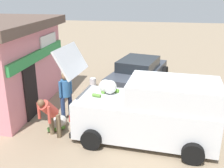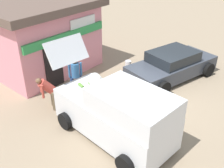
{
  "view_description": "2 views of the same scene",
  "coord_description": "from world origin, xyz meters",
  "views": [
    {
      "loc": [
        -10.12,
        -0.74,
        4.36
      ],
      "look_at": [
        -0.71,
        0.96,
        0.97
      ],
      "focal_mm": 42.42,
      "sensor_mm": 36.0,
      "label": 1
    },
    {
      "loc": [
        -8.15,
        -4.99,
        5.93
      ],
      "look_at": [
        -1.39,
        0.87,
        0.85
      ],
      "focal_mm": 42.38,
      "sensor_mm": 36.0,
      "label": 2
    }
  ],
  "objects": [
    {
      "name": "delivery_van",
      "position": [
        -2.85,
        -0.61,
        0.96
      ],
      "size": [
        2.35,
        4.76,
        2.79
      ],
      "color": "silver",
      "rests_on": "ground_plane"
    },
    {
      "name": "vendor_standing",
      "position": [
        -1.91,
        2.39,
        0.98
      ],
      "size": [
        0.51,
        0.46,
        1.68
      ],
      "color": "navy",
      "rests_on": "ground_plane"
    },
    {
      "name": "paint_bucket",
      "position": [
        1.48,
        2.29,
        0.21
      ],
      "size": [
        0.3,
        0.3,
        0.42
      ],
      "primitive_type": "cylinder",
      "color": "silver",
      "rests_on": "ground_plane"
    },
    {
      "name": "ground_plane",
      "position": [
        0.0,
        0.0,
        0.0
      ],
      "size": [
        60.0,
        60.0,
        0.0
      ],
      "primitive_type": "plane",
      "color": "gray"
    },
    {
      "name": "customer_bending",
      "position": [
        -3.3,
        2.42,
        0.84
      ],
      "size": [
        0.71,
        0.66,
        1.39
      ],
      "color": "#726047",
      "rests_on": "ground_plane"
    },
    {
      "name": "storefront_bar",
      "position": [
        -1.22,
        5.34,
        1.72
      ],
      "size": [
        5.22,
        3.95,
        3.36
      ],
      "color": "pink",
      "rests_on": "ground_plane"
    },
    {
      "name": "parked_sedan",
      "position": [
        2.08,
        0.19,
        0.62
      ],
      "size": [
        4.7,
        2.93,
        1.31
      ],
      "color": "#383D47",
      "rests_on": "ground_plane"
    },
    {
      "name": "unloaded_banana_pile",
      "position": [
        -2.66,
        2.44,
        0.18
      ],
      "size": [
        0.79,
        0.65,
        0.41
      ],
      "color": "silver",
      "rests_on": "ground_plane"
    }
  ]
}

